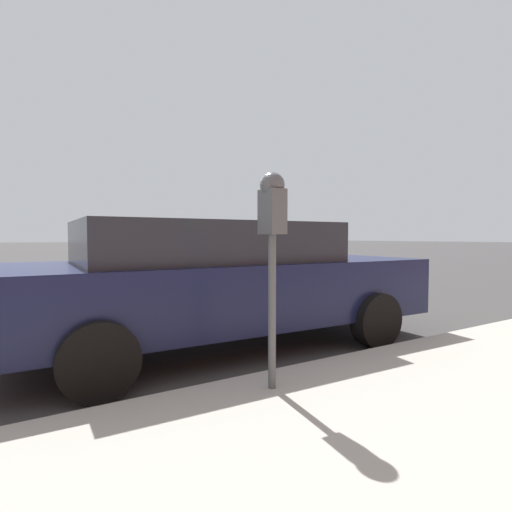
{
  "coord_description": "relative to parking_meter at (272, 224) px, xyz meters",
  "views": [
    {
      "loc": [
        -5.08,
        1.94,
        1.29
      ],
      "look_at": [
        -2.17,
        0.14,
        1.13
      ],
      "focal_mm": 28.0,
      "sensor_mm": 36.0,
      "label": 1
    }
  ],
  "objects": [
    {
      "name": "car_navy",
      "position": [
        1.67,
        -0.38,
        -0.61
      ],
      "size": [
        2.22,
        5.0,
        1.46
      ],
      "rotation": [
        0.0,
        0.0,
        3.11
      ],
      "color": "#14193D",
      "rests_on": "ground_plane"
    },
    {
      "name": "ground_plane",
      "position": [
        2.56,
        -0.24,
        -1.39
      ],
      "size": [
        220.0,
        220.0,
        0.0
      ],
      "primitive_type": "plane",
      "color": "#3D3A3A"
    },
    {
      "name": "parking_meter",
      "position": [
        0.0,
        0.0,
        0.0
      ],
      "size": [
        0.21,
        0.19,
        1.66
      ],
      "color": "#4C5156",
      "rests_on": "sidewalk"
    }
  ]
}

